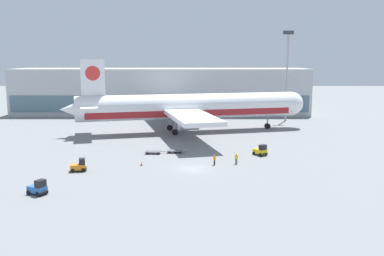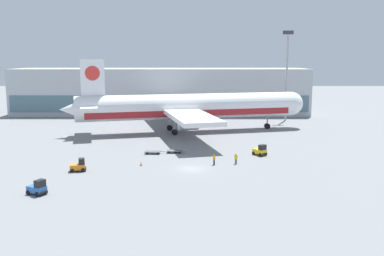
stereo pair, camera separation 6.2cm
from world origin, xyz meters
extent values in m
plane|color=slate|center=(0.00, 0.00, 0.00)|extent=(400.00, 400.00, 0.00)
cube|color=#B2B7BC|center=(-9.64, 68.92, 7.00)|extent=(90.00, 18.00, 14.00)
cube|color=slate|center=(-9.64, 59.82, 3.85)|extent=(88.20, 0.20, 4.90)
cylinder|color=#9EA0A5|center=(25.98, 52.15, 11.76)|extent=(0.50, 0.50, 23.52)
cube|color=#333338|center=(25.98, 52.15, 24.02)|extent=(2.80, 0.50, 1.00)
cylinder|color=white|center=(-0.60, 33.94, 6.10)|extent=(51.91, 17.85, 5.80)
cube|color=maroon|center=(-0.60, 33.94, 4.79)|extent=(47.84, 16.76, 1.45)
sphere|color=white|center=(24.67, 40.05, 6.10)|extent=(5.68, 5.68, 5.68)
cone|color=white|center=(-25.88, 27.84, 6.10)|extent=(7.50, 6.85, 5.51)
cube|color=white|center=(-21.83, 28.82, 13.00)|extent=(5.16, 1.65, 8.00)
cylinder|color=red|center=(-21.83, 28.82, 13.96)|extent=(3.24, 1.29, 3.20)
cube|color=white|center=(-22.84, 28.57, 6.68)|extent=(6.55, 13.48, 0.50)
cube|color=white|center=(-3.13, 33.33, 5.38)|extent=(19.05, 48.54, 0.90)
cylinder|color=#9EA0A5|center=(-0.76, 23.54, 3.58)|extent=(4.74, 3.71, 2.80)
cylinder|color=#9EA0A5|center=(-5.50, 43.13, 3.58)|extent=(4.74, 3.71, 2.80)
cylinder|color=#9EA0A5|center=(18.60, 38.58, 2.65)|extent=(0.36, 0.36, 4.00)
cylinder|color=black|center=(18.60, 38.58, 0.65)|extent=(1.47, 1.18, 1.30)
cylinder|color=#9EA0A5|center=(-3.90, 29.86, 2.65)|extent=(0.36, 0.36, 4.00)
cylinder|color=black|center=(-3.90, 29.86, 0.65)|extent=(1.47, 1.18, 1.30)
cylinder|color=#9EA0A5|center=(-5.40, 36.08, 2.65)|extent=(0.36, 0.36, 4.00)
cylinder|color=black|center=(-5.40, 36.08, 0.65)|extent=(1.47, 1.18, 1.30)
cube|color=orange|center=(-17.63, -1.56, 0.70)|extent=(2.58, 1.93, 0.80)
cube|color=black|center=(-17.00, -1.40, 1.55)|extent=(1.18, 1.43, 0.90)
cube|color=black|center=(-16.44, -1.26, 0.42)|extent=(0.47, 1.26, 0.24)
cylinder|color=black|center=(-17.03, -0.68, 0.30)|extent=(0.64, 0.38, 0.60)
cylinder|color=black|center=(-16.67, -2.04, 0.30)|extent=(0.64, 0.38, 0.60)
cylinder|color=black|center=(-18.58, -1.09, 0.30)|extent=(0.64, 0.38, 0.60)
cylinder|color=black|center=(-18.23, -2.44, 0.30)|extent=(0.64, 0.38, 0.60)
cube|color=#2D66B7|center=(-19.88, -12.82, 0.70)|extent=(2.69, 2.32, 0.80)
cube|color=black|center=(-19.31, -13.13, 1.55)|extent=(1.38, 1.52, 0.90)
cube|color=black|center=(-18.80, -13.40, 0.42)|extent=(0.73, 1.19, 0.24)
cylinder|color=black|center=(-18.84, -12.58, 0.30)|extent=(0.64, 0.49, 0.60)
cylinder|color=black|center=(-19.50, -13.82, 0.30)|extent=(0.64, 0.49, 0.60)
cylinder|color=black|center=(-20.26, -11.82, 0.30)|extent=(0.64, 0.49, 0.60)
cylinder|color=black|center=(-20.92, -13.06, 0.30)|extent=(0.64, 0.49, 0.60)
cube|color=yellow|center=(12.18, 9.54, 0.70)|extent=(2.52, 2.67, 0.80)
cube|color=black|center=(12.58, 9.03, 1.55)|extent=(1.53, 1.47, 0.90)
cube|color=black|center=(12.94, 8.58, 0.42)|extent=(1.09, 0.90, 0.24)
cylinder|color=black|center=(13.23, 9.34, 0.30)|extent=(0.56, 0.62, 0.60)
cylinder|color=black|center=(12.13, 8.48, 0.30)|extent=(0.56, 0.62, 0.60)
cylinder|color=black|center=(12.24, 10.61, 0.30)|extent=(0.56, 0.62, 0.60)
cylinder|color=black|center=(11.14, 9.75, 0.30)|extent=(0.56, 0.62, 0.60)
cube|color=#56565B|center=(-7.15, 10.57, 0.42)|extent=(2.89, 1.67, 0.12)
cube|color=#56565B|center=(-5.30, 10.46, 0.42)|extent=(0.90, 0.14, 0.08)
cylinder|color=black|center=(-6.13, 11.15, 0.18)|extent=(0.37, 0.17, 0.36)
cylinder|color=black|center=(-6.21, 9.87, 0.18)|extent=(0.37, 0.17, 0.36)
cylinder|color=black|center=(-8.09, 11.27, 0.18)|extent=(0.37, 0.17, 0.36)
cylinder|color=black|center=(-8.17, 10.00, 0.18)|extent=(0.37, 0.17, 0.36)
cube|color=#56565B|center=(-3.20, 11.35, 0.42)|extent=(2.89, 1.67, 0.12)
cube|color=#56565B|center=(-1.36, 11.23, 0.42)|extent=(0.90, 0.14, 0.08)
cylinder|color=black|center=(-2.18, 11.92, 0.18)|extent=(0.37, 0.17, 0.36)
cylinder|color=black|center=(-2.26, 10.65, 0.18)|extent=(0.37, 0.17, 0.36)
cylinder|color=black|center=(-4.14, 12.05, 0.18)|extent=(0.37, 0.17, 0.36)
cylinder|color=black|center=(-4.22, 10.77, 0.18)|extent=(0.37, 0.17, 0.36)
cylinder|color=black|center=(3.58, 2.47, 0.41)|extent=(0.14, 0.14, 0.82)
cylinder|color=black|center=(3.69, 2.30, 0.41)|extent=(0.14, 0.14, 0.82)
cube|color=orange|center=(3.63, 2.39, 1.13)|extent=(0.38, 0.42, 0.62)
cylinder|color=orange|center=(3.50, 2.59, 1.16)|extent=(0.09, 0.09, 0.56)
cylinder|color=orange|center=(3.76, 2.19, 1.16)|extent=(0.09, 0.09, 0.56)
sphere|color=#846047|center=(3.63, 2.39, 1.55)|extent=(0.22, 0.22, 0.22)
sphere|color=yellow|center=(3.63, 2.39, 1.62)|extent=(0.21, 0.21, 0.21)
cylinder|color=black|center=(7.17, 3.04, 0.43)|extent=(0.14, 0.14, 0.87)
cylinder|color=black|center=(7.35, 2.96, 0.43)|extent=(0.14, 0.14, 0.87)
cube|color=yellow|center=(7.26, 3.00, 1.19)|extent=(0.42, 0.34, 0.65)
cylinder|color=yellow|center=(7.04, 3.09, 1.23)|extent=(0.09, 0.09, 0.59)
cylinder|color=yellow|center=(7.48, 2.91, 1.23)|extent=(0.09, 0.09, 0.59)
sphere|color=#846047|center=(7.26, 3.00, 1.64)|extent=(0.24, 0.24, 0.24)
sphere|color=yellow|center=(7.26, 3.00, 1.70)|extent=(0.22, 0.22, 0.22)
cube|color=black|center=(-8.26, 1.93, 0.02)|extent=(0.40, 0.40, 0.04)
cone|color=orange|center=(-8.26, 1.93, 0.39)|extent=(0.32, 0.32, 0.70)
cylinder|color=white|center=(-8.26, 1.93, 0.42)|extent=(0.19, 0.19, 0.10)
camera|label=1|loc=(-0.03, -65.51, 17.30)|focal=40.00mm
camera|label=2|loc=(0.03, -65.51, 17.30)|focal=40.00mm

